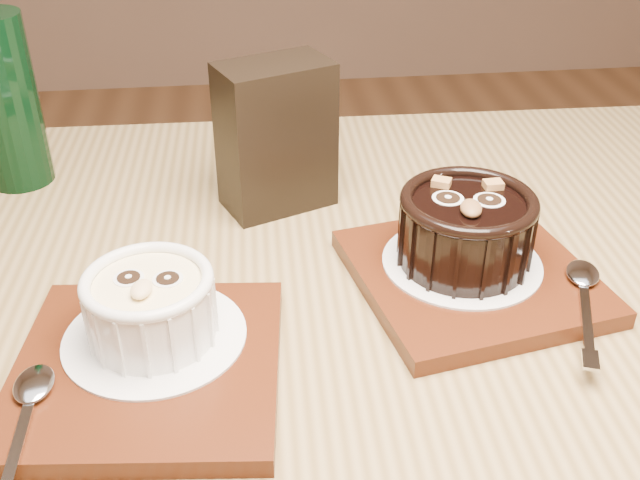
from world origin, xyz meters
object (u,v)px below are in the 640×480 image
at_px(tray_left, 148,368).
at_px(condiment_stand, 276,137).
at_px(ramekin_white, 150,304).
at_px(ramekin_dark, 466,226).
at_px(table, 339,412).
at_px(green_bottle, 3,94).
at_px(tray_right, 471,276).

distance_m(tray_left, condiment_stand, 0.27).
distance_m(ramekin_white, ramekin_dark, 0.25).
height_order(table, ramekin_dark, ramekin_dark).
bearing_deg(green_bottle, table, -43.35).
bearing_deg(ramekin_white, green_bottle, 127.11).
height_order(ramekin_dark, condiment_stand, condiment_stand).
xyz_separation_m(ramekin_white, tray_right, (0.25, 0.06, -0.04)).
bearing_deg(ramekin_white, ramekin_dark, 24.32).
relative_size(tray_right, green_bottle, 0.75).
height_order(table, ramekin_white, ramekin_white).
relative_size(table, condiment_stand, 8.70).
bearing_deg(green_bottle, tray_right, -29.88).
height_order(tray_right, condiment_stand, condiment_stand).
bearing_deg(tray_right, condiment_stand, 133.76).
height_order(table, tray_right, tray_right).
height_order(table, tray_left, tray_left).
xyz_separation_m(ramekin_dark, green_bottle, (-0.40, 0.22, 0.04)).
bearing_deg(condiment_stand, green_bottle, 163.02).
height_order(table, green_bottle, green_bottle).
xyz_separation_m(tray_right, ramekin_dark, (-0.01, 0.01, 0.04)).
relative_size(table, ramekin_dark, 11.23).
bearing_deg(ramekin_dark, tray_right, -43.38).
relative_size(table, green_bottle, 5.10).
xyz_separation_m(tray_left, green_bottle, (-0.15, 0.31, 0.09)).
xyz_separation_m(ramekin_dark, condiment_stand, (-0.14, 0.14, 0.02)).
relative_size(tray_left, ramekin_white, 1.98).
height_order(condiment_stand, green_bottle, green_bottle).
distance_m(tray_left, tray_right, 0.27).
relative_size(table, tray_left, 6.77).
relative_size(ramekin_white, condiment_stand, 0.65).
distance_m(table, ramekin_dark, 0.18).
distance_m(tray_left, green_bottle, 0.36).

